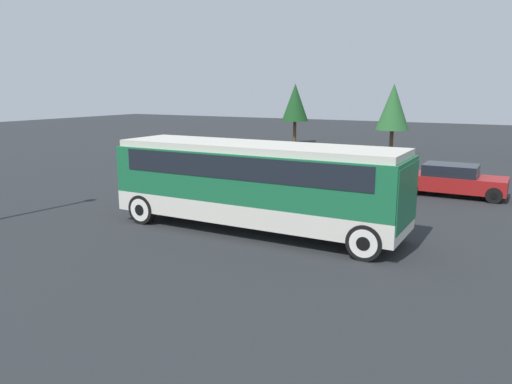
{
  "coord_description": "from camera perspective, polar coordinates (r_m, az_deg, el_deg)",
  "views": [
    {
      "loc": [
        7.76,
        -13.99,
        4.59
      ],
      "look_at": [
        0.0,
        0.0,
        1.3
      ],
      "focal_mm": 35.0,
      "sensor_mm": 36.0,
      "label": 1
    }
  ],
  "objects": [
    {
      "name": "ground_plane",
      "position": [
        16.64,
        -0.0,
        -4.38
      ],
      "size": [
        120.0,
        120.0,
        0.0
      ],
      "primitive_type": "plane",
      "color": "#26282B"
    },
    {
      "name": "tour_bus",
      "position": [
        16.2,
        0.29,
        1.5
      ],
      "size": [
        9.73,
        2.65,
        2.89
      ],
      "color": "silver",
      "rests_on": "ground_plane"
    },
    {
      "name": "parked_car_near",
      "position": [
        23.56,
        21.61,
        1.29
      ],
      "size": [
        4.28,
        1.9,
        1.38
      ],
      "color": "maroon",
      "rests_on": "ground_plane"
    },
    {
      "name": "parked_car_mid",
      "position": [
        22.26,
        9.58,
        1.47
      ],
      "size": [
        4.08,
        1.85,
        1.47
      ],
      "color": "silver",
      "rests_on": "ground_plane"
    },
    {
      "name": "tree_center",
      "position": [
        38.16,
        15.41,
        9.33
      ],
      "size": [
        2.41,
        2.41,
        5.03
      ],
      "color": "brown",
      "rests_on": "ground_plane"
    },
    {
      "name": "tree_right",
      "position": [
        43.29,
        4.5,
        10.14
      ],
      "size": [
        2.26,
        2.26,
        5.1
      ],
      "color": "brown",
      "rests_on": "ground_plane"
    }
  ]
}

